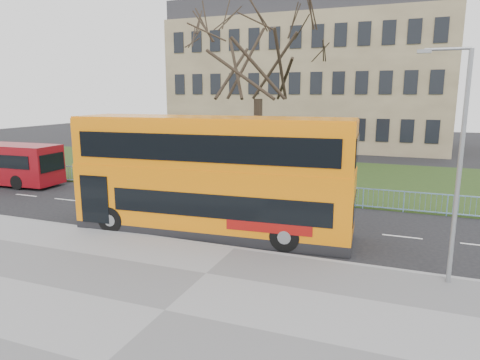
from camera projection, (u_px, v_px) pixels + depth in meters
name	position (u px, v px, depth m)	size (l,w,h in m)	color
ground	(249.00, 238.00, 17.87)	(120.00, 120.00, 0.00)	black
pavement	(165.00, 312.00, 11.68)	(80.00, 10.50, 0.12)	slate
kerb	(235.00, 249.00, 16.44)	(80.00, 0.20, 0.14)	gray
grass_verge	(316.00, 177.00, 30.95)	(80.00, 15.40, 0.08)	#213613
guard_railing	(289.00, 192.00, 23.80)	(40.00, 0.12, 1.10)	#7EABE0
bare_tree	(258.00, 82.00, 26.76)	(9.25, 9.25, 13.22)	black
civic_building	(310.00, 85.00, 50.28)	(30.00, 15.00, 14.00)	#77664B
yellow_bus	(212.00, 173.00, 18.04)	(11.93, 3.60, 4.93)	orange
street_lamp	(457.00, 159.00, 12.68)	(1.51, 0.16, 7.11)	gray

